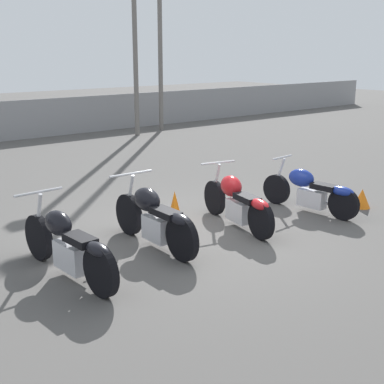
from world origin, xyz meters
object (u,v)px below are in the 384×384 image
object	(u,v)px
traffic_cone_near	(175,207)
motorcycle_slot_1	(154,217)
motorcycle_slot_0	(68,245)
motorcycle_slot_3	(311,190)
traffic_cone_far	(362,198)
light_pole_left	(134,17)
motorcycle_slot_2	(237,202)

from	to	relation	value
traffic_cone_near	motorcycle_slot_1	bearing A→B (deg)	-141.74
motorcycle_slot_0	motorcycle_slot_3	xyz separation A→B (m)	(4.70, -0.12, -0.04)
motorcycle_slot_1	traffic_cone_far	xyz separation A→B (m)	(4.17, -0.76, -0.28)
motorcycle_slot_1	motorcycle_slot_3	world-z (taller)	motorcycle_slot_1
light_pole_left	motorcycle_slot_3	distance (m)	10.41
light_pole_left	traffic_cone_far	xyz separation A→B (m)	(-1.61, -9.92, -3.68)
light_pole_left	traffic_cone_far	distance (m)	10.70
motorcycle_slot_0	traffic_cone_near	distance (m)	2.62
traffic_cone_far	traffic_cone_near	bearing A→B (deg)	154.89
motorcycle_slot_3	traffic_cone_near	bearing A→B (deg)	149.73
motorcycle_slot_1	motorcycle_slot_3	bearing A→B (deg)	-3.86
motorcycle_slot_2	motorcycle_slot_3	bearing A→B (deg)	4.21
motorcycle_slot_0	motorcycle_slot_1	world-z (taller)	motorcycle_slot_1
traffic_cone_near	light_pole_left	bearing A→B (deg)	60.11
motorcycle_slot_1	motorcycle_slot_2	bearing A→B (deg)	-1.14
motorcycle_slot_0	traffic_cone_far	xyz separation A→B (m)	(5.66, -0.56, -0.26)
motorcycle_slot_0	traffic_cone_far	distance (m)	5.69
motorcycle_slot_0	motorcycle_slot_2	distance (m)	3.10
motorcycle_slot_2	motorcycle_slot_0	bearing A→B (deg)	-165.25
light_pole_left	motorcycle_slot_1	world-z (taller)	light_pole_left
motorcycle_slot_0	motorcycle_slot_3	world-z (taller)	motorcycle_slot_0
motorcycle_slot_0	motorcycle_slot_1	size ratio (longest dim) A/B	1.08
motorcycle_slot_1	motorcycle_slot_2	size ratio (longest dim) A/B	1.01
motorcycle_slot_2	traffic_cone_near	xyz separation A→B (m)	(-0.67, 0.83, -0.15)
motorcycle_slot_1	motorcycle_slot_2	world-z (taller)	motorcycle_slot_1
light_pole_left	motorcycle_slot_3	bearing A→B (deg)	-105.19
motorcycle_slot_1	motorcycle_slot_3	distance (m)	3.23
motorcycle_slot_0	motorcycle_slot_2	xyz separation A→B (m)	(3.10, 0.12, -0.01)
light_pole_left	traffic_cone_far	world-z (taller)	light_pole_left
motorcycle_slot_3	light_pole_left	bearing A→B (deg)	69.75
light_pole_left	motorcycle_slot_1	distance (m)	11.35
motorcycle_slot_1	motorcycle_slot_0	bearing A→B (deg)	-170.57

